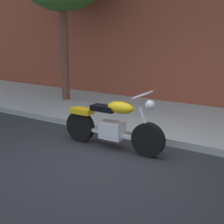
% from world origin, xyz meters
% --- Properties ---
extents(ground_plane, '(60.00, 60.00, 0.00)m').
position_xyz_m(ground_plane, '(0.00, 0.00, 0.00)').
color(ground_plane, '#28282D').
extents(sidewalk, '(23.25, 3.15, 0.14)m').
position_xyz_m(sidewalk, '(0.00, 2.84, 0.07)').
color(sidewalk, '#A0A0A0').
rests_on(sidewalk, ground).
extents(motorcycle, '(2.10, 0.70, 1.10)m').
position_xyz_m(motorcycle, '(-0.24, 0.60, 0.44)').
color(motorcycle, black).
rests_on(motorcycle, ground).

